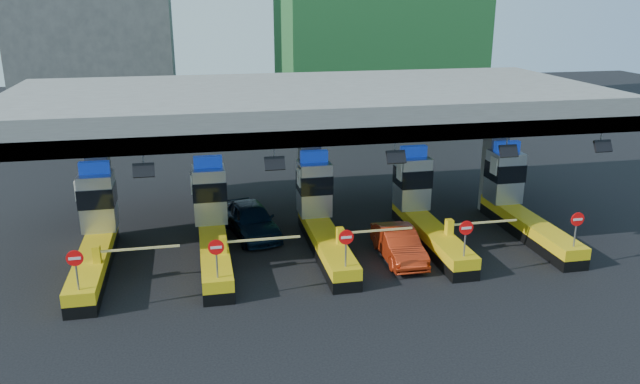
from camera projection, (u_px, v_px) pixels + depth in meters
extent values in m
plane|color=black|center=(322.00, 246.00, 29.19)|extent=(120.00, 120.00, 0.00)
cube|color=slate|center=(309.00, 103.00, 30.10)|extent=(28.00, 12.00, 1.50)
cube|color=#4C4C49|center=(336.00, 136.00, 24.90)|extent=(28.00, 0.60, 0.70)
cube|color=slate|center=(100.00, 184.00, 29.23)|extent=(1.00, 1.00, 5.50)
cube|color=slate|center=(309.00, 172.00, 31.16)|extent=(1.00, 1.00, 5.50)
cube|color=slate|center=(494.00, 162.00, 33.09)|extent=(1.00, 1.00, 5.50)
cylinder|color=slate|center=(143.00, 160.00, 23.63)|extent=(0.06, 0.06, 0.50)
cube|color=black|center=(144.00, 170.00, 23.55)|extent=(0.80, 0.38, 0.54)
cylinder|color=slate|center=(274.00, 154.00, 24.60)|extent=(0.06, 0.06, 0.50)
cube|color=black|center=(275.00, 163.00, 24.52)|extent=(0.80, 0.38, 0.54)
cylinder|color=slate|center=(395.00, 148.00, 25.56)|extent=(0.06, 0.06, 0.50)
cube|color=black|center=(396.00, 157.00, 25.48)|extent=(0.80, 0.38, 0.54)
cylinder|color=slate|center=(507.00, 142.00, 26.53)|extent=(0.06, 0.06, 0.50)
cube|color=black|center=(508.00, 151.00, 26.45)|extent=(0.80, 0.38, 0.54)
cylinder|color=slate|center=(601.00, 137.00, 27.40)|extent=(0.06, 0.06, 0.50)
cube|color=black|center=(603.00, 146.00, 27.32)|extent=(0.80, 0.38, 0.54)
cube|color=black|center=(95.00, 268.00, 26.25)|extent=(1.20, 8.00, 0.50)
cube|color=#E5B70C|center=(93.00, 257.00, 26.10)|extent=(1.20, 8.00, 0.50)
cube|color=#9EA3A8|center=(98.00, 201.00, 28.24)|extent=(1.50, 1.50, 2.60)
cube|color=black|center=(97.00, 195.00, 28.13)|extent=(1.56, 1.56, 0.90)
cube|color=#0C2DBF|center=(94.00, 168.00, 27.77)|extent=(1.30, 0.35, 0.55)
cube|color=white|center=(77.00, 189.00, 27.60)|extent=(0.06, 0.70, 0.90)
cylinder|color=slate|center=(77.00, 273.00, 22.47)|extent=(0.07, 0.07, 1.30)
cylinder|color=red|center=(75.00, 258.00, 22.26)|extent=(0.60, 0.04, 0.60)
cube|color=white|center=(75.00, 259.00, 22.23)|extent=(0.42, 0.02, 0.10)
cube|color=#E5B70C|center=(97.00, 254.00, 24.87)|extent=(0.30, 0.35, 0.70)
cube|color=white|center=(139.00, 249.00, 25.15)|extent=(3.20, 0.08, 0.08)
cube|color=black|center=(215.00, 258.00, 27.22)|extent=(1.20, 8.00, 0.50)
cube|color=#E5B70C|center=(214.00, 248.00, 27.06)|extent=(1.20, 8.00, 0.50)
cube|color=#9EA3A8|center=(210.00, 194.00, 29.21)|extent=(1.50, 1.50, 2.60)
cube|color=black|center=(209.00, 188.00, 29.10)|extent=(1.56, 1.56, 0.90)
cube|color=#0C2DBF|center=(208.00, 162.00, 28.73)|extent=(1.30, 0.35, 0.55)
cube|color=white|center=(191.00, 183.00, 28.56)|extent=(0.06, 0.70, 0.90)
cylinder|color=slate|center=(217.00, 262.00, 23.43)|extent=(0.07, 0.07, 1.30)
cylinder|color=red|center=(216.00, 247.00, 23.22)|extent=(0.60, 0.04, 0.60)
cube|color=white|center=(216.00, 248.00, 23.20)|extent=(0.42, 0.02, 0.10)
cube|color=#E5B70C|center=(223.00, 245.00, 25.83)|extent=(0.30, 0.35, 0.70)
cube|color=white|center=(263.00, 239.00, 26.12)|extent=(3.20, 0.08, 0.08)
cube|color=black|center=(326.00, 249.00, 28.18)|extent=(1.20, 8.00, 0.50)
cube|color=#E5B70C|center=(326.00, 239.00, 28.03)|extent=(1.20, 8.00, 0.50)
cube|color=#9EA3A8|center=(314.00, 188.00, 30.17)|extent=(1.50, 1.50, 2.60)
cube|color=black|center=(314.00, 182.00, 30.06)|extent=(1.56, 1.56, 0.90)
cube|color=#0C2DBF|center=(314.00, 156.00, 29.70)|extent=(1.30, 0.35, 0.55)
cube|color=white|center=(299.00, 177.00, 29.53)|extent=(0.06, 0.70, 0.90)
cylinder|color=slate|center=(346.00, 251.00, 24.40)|extent=(0.07, 0.07, 1.30)
cylinder|color=red|center=(346.00, 237.00, 24.19)|extent=(0.60, 0.04, 0.60)
cube|color=white|center=(346.00, 237.00, 24.16)|extent=(0.42, 0.02, 0.10)
cube|color=#E5B70C|center=(340.00, 236.00, 26.79)|extent=(0.30, 0.35, 0.70)
cube|color=white|center=(377.00, 231.00, 27.08)|extent=(3.20, 0.08, 0.08)
cube|color=black|center=(431.00, 241.00, 29.14)|extent=(1.20, 8.00, 0.50)
cube|color=#E5B70C|center=(431.00, 231.00, 28.99)|extent=(1.20, 8.00, 0.50)
cube|color=#9EA3A8|center=(412.00, 182.00, 31.14)|extent=(1.50, 1.50, 2.60)
cube|color=black|center=(413.00, 176.00, 31.03)|extent=(1.56, 1.56, 0.90)
cube|color=#0C2DBF|center=(414.00, 151.00, 30.66)|extent=(1.30, 0.35, 0.55)
cube|color=white|center=(399.00, 171.00, 30.49)|extent=(0.06, 0.70, 0.90)
cylinder|color=slate|center=(465.00, 241.00, 25.36)|extent=(0.07, 0.07, 1.30)
cylinder|color=red|center=(466.00, 228.00, 25.15)|extent=(0.60, 0.04, 0.60)
cube|color=white|center=(467.00, 228.00, 25.13)|extent=(0.42, 0.02, 0.10)
cube|color=#E5B70C|center=(449.00, 227.00, 27.76)|extent=(0.30, 0.35, 0.70)
cube|color=white|center=(484.00, 222.00, 28.05)|extent=(3.20, 0.08, 0.08)
cube|color=black|center=(528.00, 233.00, 30.11)|extent=(1.20, 8.00, 0.50)
cube|color=#E5B70C|center=(529.00, 223.00, 29.96)|extent=(1.20, 8.00, 0.50)
cube|color=#9EA3A8|center=(504.00, 176.00, 32.10)|extent=(1.50, 1.50, 2.60)
cube|color=black|center=(505.00, 171.00, 31.99)|extent=(1.56, 1.56, 0.90)
cube|color=#0C2DBF|center=(507.00, 146.00, 31.63)|extent=(1.30, 0.35, 0.55)
cube|color=white|center=(494.00, 166.00, 31.46)|extent=(0.06, 0.70, 0.90)
cylinder|color=slate|center=(575.00, 232.00, 26.33)|extent=(0.07, 0.07, 1.30)
cylinder|color=red|center=(578.00, 219.00, 26.12)|extent=(0.60, 0.04, 0.60)
cube|color=white|center=(578.00, 219.00, 26.09)|extent=(0.42, 0.02, 0.10)
cube|color=#E5B70C|center=(551.00, 219.00, 28.72)|extent=(0.30, 0.35, 0.70)
cube|color=white|center=(583.00, 215.00, 29.01)|extent=(3.20, 0.08, 0.08)
cube|color=#4C4C49|center=(93.00, 20.00, 57.37)|extent=(14.00, 10.00, 18.00)
imported|color=black|center=(251.00, 219.00, 30.26)|extent=(2.89, 5.14, 1.65)
imported|color=#A9260D|center=(399.00, 244.00, 27.56)|extent=(1.54, 4.28, 1.40)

